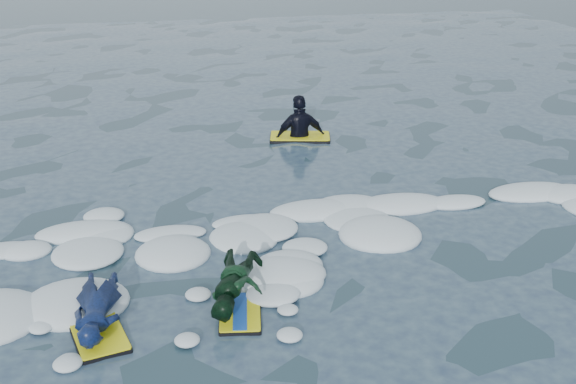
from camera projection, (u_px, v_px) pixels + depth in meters
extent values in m
plane|color=#172939|center=(226.00, 281.00, 8.66)|extent=(120.00, 120.00, 0.00)
cube|color=black|center=(98.00, 334.00, 7.52)|extent=(0.72, 1.03, 0.05)
cube|color=yellow|center=(98.00, 332.00, 7.51)|extent=(0.69, 1.00, 0.02)
imported|color=navy|center=(97.00, 308.00, 7.69)|extent=(0.62, 1.43, 0.33)
cube|color=black|center=(240.00, 314.00, 7.91)|extent=(0.58, 0.89, 0.04)
cube|color=yellow|center=(240.00, 311.00, 7.90)|extent=(0.56, 0.87, 0.01)
cube|color=blue|center=(240.00, 311.00, 7.89)|extent=(0.27, 0.80, 0.00)
imported|color=black|center=(237.00, 286.00, 8.00)|extent=(1.02, 1.38, 0.47)
cube|color=black|center=(300.00, 138.00, 13.83)|extent=(1.26, 0.88, 0.06)
cube|color=yellow|center=(300.00, 136.00, 13.81)|extent=(1.23, 0.85, 0.02)
imported|color=black|center=(300.00, 139.00, 13.84)|extent=(1.02, 0.45, 1.72)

